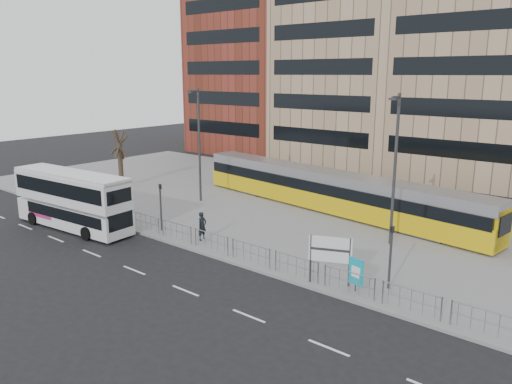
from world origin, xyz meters
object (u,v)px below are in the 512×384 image
Objects in this scene: station_sign at (330,252)px; ad_panel at (356,272)px; traffic_light_west at (161,201)px; double_decker_bus at (72,198)px; traffic_light_east at (391,249)px; bare_tree at (118,128)px; pedestrian at (202,226)px; tram at (330,191)px; lamp_post_east at (395,165)px; lamp_post_west at (199,141)px.

station_sign is 1.56m from ad_panel.
double_decker_bus is at bearing -126.67° from traffic_light_west.
traffic_light_west is 15.43m from traffic_light_east.
bare_tree reaches higher than ad_panel.
traffic_light_west reaches higher than pedestrian.
traffic_light_east is at bearing -39.38° from tram.
station_sign is at bearing -138.51° from traffic_light_east.
traffic_light_west is at bearing -109.91° from tram.
station_sign is at bearing 3.95° from double_decker_bus.
traffic_light_west is at bearing -150.88° from lamp_post_east.
ad_panel is at bearing -13.06° from bare_tree.
traffic_light_west is at bearing -166.91° from ad_panel.
traffic_light_west is 14.76m from lamp_post_east.
station_sign is at bearing -23.98° from lamp_post_west.
traffic_light_east reaches higher than ad_panel.
traffic_light_west is at bearing -62.40° from lamp_post_west.
pedestrian is at bearing 17.09° from double_decker_bus.
ad_panel is 1.97m from traffic_light_east.
double_decker_bus is 0.39× the size of tram.
lamp_post_west is at bearing 174.26° from traffic_light_east.
station_sign is 8.05m from lamp_post_east.
bare_tree is (-25.73, 6.37, 3.68)m from station_sign.
double_decker_bus is 1.32× the size of bare_tree.
bare_tree is at bearing 68.82° from pedestrian.
traffic_light_east reaches higher than pedestrian.
tram is at bearing 15.70° from bare_tree.
traffic_light_east is 0.35× the size of lamp_post_east.
pedestrian is at bearing 28.35° from traffic_light_west.
pedestrian is 0.20× the size of lamp_post_east.
tram is at bearing 98.57° from station_sign.
lamp_post_east is (-1.69, 7.31, 3.89)m from ad_panel.
tram is 10.49× the size of station_sign.
traffic_light_west is (-3.44, -0.35, 1.09)m from pedestrian.
lamp_post_east is at bearing -24.19° from tram.
traffic_light_west reaches higher than ad_panel.
lamp_post_west reaches higher than pedestrian.
lamp_post_west is at bearing 179.96° from lamp_post_east.
double_decker_bus is 21.09m from traffic_light_east.
traffic_light_east is (1.06, 1.31, 1.02)m from ad_panel.
station_sign is 26.76m from bare_tree.
double_decker_bus reaches higher than traffic_light_west.
bare_tree is at bearing 177.24° from traffic_light_west.
ad_panel is 28.18m from bare_tree.
double_decker_bus is at bearing 109.98° from pedestrian.
double_decker_bus is 3.14× the size of traffic_light_east.
lamp_post_west is (-16.64, 7.40, 3.17)m from station_sign.
tram is at bearing 148.38° from lamp_post_east.
tram is 11.17m from pedestrian.
ad_panel is at bearing 21.44° from traffic_light_west.
bare_tree is (-27.11, 6.29, 4.40)m from ad_panel.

